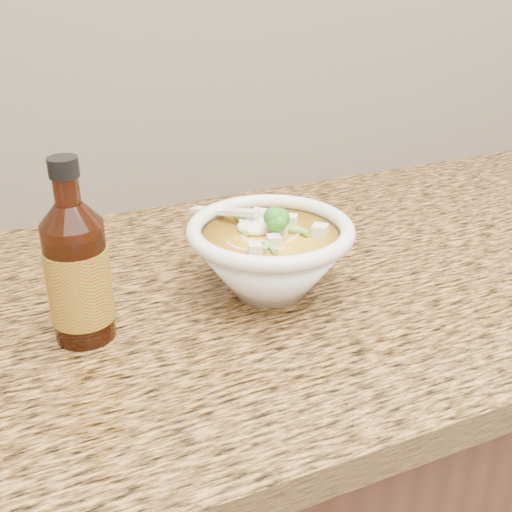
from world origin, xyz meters
name	(u,v)px	position (x,y,z in m)	size (l,w,h in m)	color
cabinet	(328,498)	(0.00, 1.68, 0.43)	(4.00, 0.65, 0.86)	#341C0F
counter_slab	(343,272)	(0.00, 1.68, 0.88)	(4.00, 0.68, 0.04)	#A5713C
soup_bowl	(270,257)	(-0.13, 1.64, 0.95)	(0.21, 0.23, 0.12)	white
hot_sauce_bottle	(78,274)	(-0.37, 1.63, 0.98)	(0.09, 0.09, 0.21)	#371307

